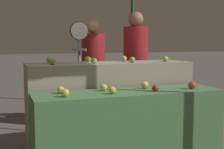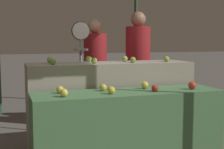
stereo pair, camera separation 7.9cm
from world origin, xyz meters
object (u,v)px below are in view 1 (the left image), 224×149
person_vendor_at_scale (93,65)px  person_customer_left (136,60)px  wooden_crate_side (212,127)px  produce_scale (79,54)px

person_vendor_at_scale → person_customer_left: size_ratio=0.93×
person_vendor_at_scale → wooden_crate_side: person_vendor_at_scale is taller
produce_scale → wooden_crate_side: bearing=-29.4°
person_customer_left → person_vendor_at_scale: bearing=-3.5°
person_vendor_at_scale → person_customer_left: 0.71m
produce_scale → person_customer_left: 1.07m
person_customer_left → wooden_crate_side: 1.60m
person_customer_left → wooden_crate_side: (0.59, -1.22, -0.85)m
produce_scale → wooden_crate_side: size_ratio=4.16×
person_vendor_at_scale → wooden_crate_side: 1.96m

